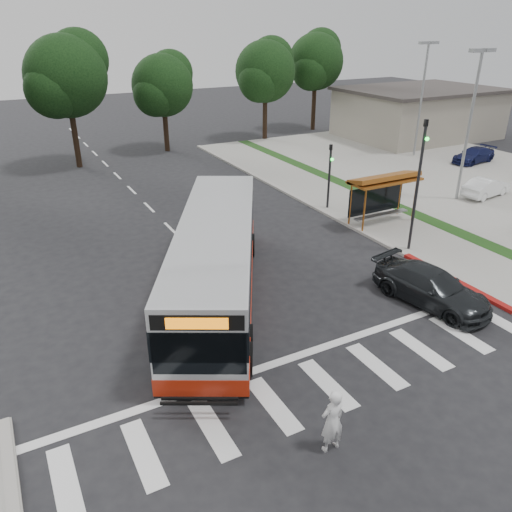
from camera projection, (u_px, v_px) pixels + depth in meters
ground at (254, 311)px, 19.87m from camera, size 140.00×140.00×0.00m
sidewalk_east at (350, 207)px, 30.92m from camera, size 4.00×40.00×0.12m
curb_east at (324, 212)px, 30.06m from camera, size 0.30×40.00×0.15m
curb_east_red at (455, 281)px, 22.08m from camera, size 0.32×6.00×0.15m
parking_lot at (461, 174)px, 37.64m from camera, size 18.00×36.00×0.10m
commercial_building at (418, 114)px, 49.29m from camera, size 14.00×10.00×4.40m
building_roof_cap at (421, 89)px, 48.29m from camera, size 14.60×10.60×0.30m
crosswalk_ladder at (328, 384)px, 15.88m from camera, size 18.00×2.60×0.01m
bus_shelter at (383, 184)px, 27.55m from camera, size 4.20×1.60×2.86m
traffic_signal_ne_tall at (419, 176)px, 23.51m from camera, size 0.18×0.37×6.50m
traffic_signal_ne_short at (330, 170)px, 29.69m from camera, size 0.18×0.37×4.00m
lot_light_front at (473, 106)px, 29.82m from camera, size 1.90×0.35×9.01m
lot_light_mid at (423, 84)px, 40.37m from camera, size 1.90×0.35×9.01m
tree_ne_a at (266, 70)px, 46.42m from camera, size 6.16×5.74×9.30m
tree_ne_b at (316, 61)px, 50.78m from camera, size 6.16×5.74×10.02m
tree_north_a at (67, 75)px, 36.93m from camera, size 6.60×6.15×10.17m
tree_north_b at (163, 84)px, 42.46m from camera, size 5.72×5.33×8.43m
transit_bus at (216, 261)px, 20.15m from camera, size 8.67×12.82×3.37m
pedestrian at (332, 421)px, 13.07m from camera, size 0.72×0.48×1.94m
dark_sedan at (431, 287)px, 20.19m from camera, size 2.87×5.27×1.45m
parked_car_1 at (486, 187)px, 32.46m from camera, size 3.87×1.79×1.23m
parked_car_3 at (474, 155)px, 40.36m from camera, size 4.28×2.17×1.19m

